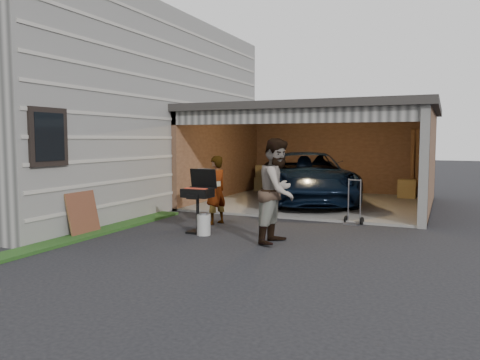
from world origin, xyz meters
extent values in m
plane|color=black|center=(0.00, 0.00, 0.00)|extent=(80.00, 80.00, 0.00)
cube|color=#474744|center=(-6.00, 4.00, 2.75)|extent=(7.00, 11.00, 5.50)
cube|color=#193814|center=(-2.25, -1.00, 0.03)|extent=(0.50, 8.00, 0.06)
cube|color=#605E59|center=(0.75, 6.50, 0.03)|extent=(6.50, 6.00, 0.06)
cube|color=#462E21|center=(0.75, 9.43, 1.35)|extent=(6.50, 0.15, 2.70)
cube|color=#462E21|center=(3.92, 6.50, 1.35)|extent=(0.15, 6.00, 2.70)
cube|color=#462E21|center=(-2.42, 6.50, 1.35)|extent=(0.15, 6.00, 2.70)
cube|color=#2D2B28|center=(0.75, 6.50, 2.80)|extent=(6.80, 6.30, 0.20)
cube|color=#474744|center=(0.75, 3.58, 2.52)|extent=(6.50, 0.16, 0.36)
cube|color=beige|center=(0.75, 4.80, 2.62)|extent=(6.00, 2.40, 0.06)
cube|color=#474744|center=(3.90, 3.55, 1.35)|extent=(0.20, 0.18, 2.70)
cube|color=brown|center=(-1.80, 8.70, 0.31)|extent=(0.60, 0.50, 0.50)
cube|color=brown|center=(-1.80, 8.70, 0.79)|extent=(0.50, 0.45, 0.45)
cube|color=brown|center=(3.20, 8.60, 0.36)|extent=(0.55, 0.50, 0.60)
cube|color=#51261C|center=(3.38, 9.20, 1.20)|extent=(0.24, 0.43, 2.20)
imported|color=black|center=(0.47, 6.35, 0.75)|extent=(4.42, 5.96, 1.51)
imported|color=silver|center=(-0.50, 2.20, 0.79)|extent=(0.56, 0.67, 1.58)
imported|color=#442B1A|center=(1.46, 0.92, 0.99)|extent=(0.82, 1.01, 1.97)
cube|color=black|center=(-0.38, 1.12, 0.02)|extent=(0.38, 0.38, 0.05)
cylinder|color=black|center=(-0.38, 1.12, 0.41)|extent=(0.06, 0.06, 0.76)
cube|color=black|center=(-0.38, 1.12, 0.84)|extent=(0.60, 0.42, 0.18)
cube|color=#59595B|center=(-0.38, 1.12, 0.92)|extent=(0.54, 0.36, 0.01)
cube|color=black|center=(-0.38, 1.38, 1.12)|extent=(0.60, 0.11, 0.42)
cylinder|color=#B1B1AC|center=(-0.15, 0.97, 0.21)|extent=(0.33, 0.33, 0.42)
cube|color=#51261C|center=(-2.40, -0.04, 0.44)|extent=(0.22, 0.81, 0.89)
cube|color=slate|center=(2.40, 3.40, 0.02)|extent=(0.38, 0.28, 0.04)
cylinder|color=black|center=(2.24, 3.56, 0.09)|extent=(0.08, 0.18, 0.17)
cylinder|color=black|center=(2.62, 3.47, 0.09)|extent=(0.08, 0.18, 0.17)
cylinder|color=slate|center=(2.28, 3.55, 0.53)|extent=(0.03, 0.03, 1.02)
cylinder|color=slate|center=(2.57, 3.48, 0.53)|extent=(0.03, 0.03, 1.02)
cylinder|color=slate|center=(2.43, 3.51, 1.02)|extent=(0.29, 0.09, 0.03)
camera|label=1|loc=(4.35, -7.36, 1.96)|focal=35.00mm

